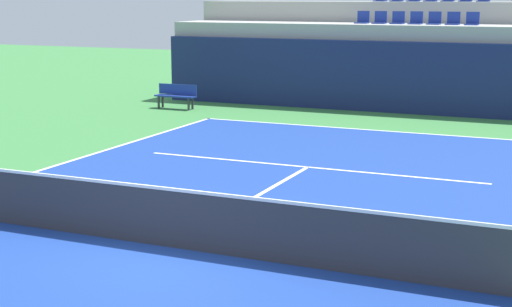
{
  "coord_description": "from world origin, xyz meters",
  "views": [
    {
      "loc": [
        6.07,
        -10.29,
        3.92
      ],
      "look_at": [
        0.63,
        2.0,
        1.2
      ],
      "focal_mm": 54.99,
      "sensor_mm": 36.0,
      "label": 1
    }
  ],
  "objects": [
    {
      "name": "ground_plane",
      "position": [
        0.0,
        0.0,
        0.0
      ],
      "size": [
        80.0,
        80.0,
        0.0
      ],
      "primitive_type": "plane",
      "color": "#387A3D"
    },
    {
      "name": "court_surface",
      "position": [
        0.0,
        0.0,
        0.01
      ],
      "size": [
        11.0,
        24.0,
        0.01
      ],
      "primitive_type": "cube",
      "color": "navy",
      "rests_on": "ground_plane"
    },
    {
      "name": "baseline_far",
      "position": [
        0.0,
        11.95,
        0.01
      ],
      "size": [
        11.0,
        0.1,
        0.0
      ],
      "primitive_type": "cube",
      "color": "white",
      "rests_on": "court_surface"
    },
    {
      "name": "service_line_far",
      "position": [
        0.0,
        6.4,
        0.01
      ],
      "size": [
        8.26,
        0.1,
        0.0
      ],
      "primitive_type": "cube",
      "color": "white",
      "rests_on": "court_surface"
    },
    {
      "name": "centre_service_line",
      "position": [
        0.0,
        3.2,
        0.01
      ],
      "size": [
        0.1,
        6.4,
        0.0
      ],
      "primitive_type": "cube",
      "color": "white",
      "rests_on": "court_surface"
    },
    {
      "name": "back_wall",
      "position": [
        0.0,
        15.76,
        1.2
      ],
      "size": [
        17.77,
        0.3,
        2.41
      ],
      "primitive_type": "cube",
      "color": "navy",
      "rests_on": "ground_plane"
    },
    {
      "name": "stands_tier_lower",
      "position": [
        0.0,
        17.11,
        1.47
      ],
      "size": [
        17.77,
        2.4,
        2.93
      ],
      "primitive_type": "cube",
      "color": "#9E9E99",
      "rests_on": "ground_plane"
    },
    {
      "name": "stands_tier_upper",
      "position": [
        0.0,
        19.51,
        1.84
      ],
      "size": [
        17.77,
        2.4,
        3.69
      ],
      "primitive_type": "cube",
      "color": "#9E9E99",
      "rests_on": "ground_plane"
    },
    {
      "name": "seating_row_lower",
      "position": [
        0.0,
        17.2,
        3.06
      ],
      "size": [
        4.27,
        0.44,
        0.44
      ],
      "color": "navy",
      "rests_on": "stands_tier_lower"
    },
    {
      "name": "tennis_net",
      "position": [
        0.0,
        0.0,
        0.51
      ],
      "size": [
        11.08,
        0.08,
        1.07
      ],
      "color": "black",
      "rests_on": "court_surface"
    },
    {
      "name": "player_bench",
      "position": [
        -7.55,
        13.6,
        0.51
      ],
      "size": [
        1.5,
        0.4,
        0.85
      ],
      "color": "navy",
      "rests_on": "ground_plane"
    }
  ]
}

